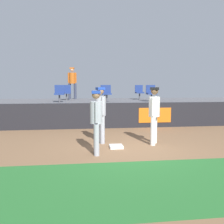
# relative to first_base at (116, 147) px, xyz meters

# --- Properties ---
(ground_plane) EXTENTS (60.00, 60.00, 0.00)m
(ground_plane) POSITION_rel_first_base_xyz_m (0.25, -0.17, -0.04)
(ground_plane) COLOR brown
(grass_foreground_strip) EXTENTS (18.00, 2.80, 0.01)m
(grass_foreground_strip) POSITION_rel_first_base_xyz_m (0.25, -2.85, -0.04)
(grass_foreground_strip) COLOR #26662B
(grass_foreground_strip) RESTS_ON ground_plane
(first_base) EXTENTS (0.40, 0.40, 0.08)m
(first_base) POSITION_rel_first_base_xyz_m (0.00, 0.00, 0.00)
(first_base) COLOR white
(first_base) RESTS_ON ground_plane
(player_fielder_home) EXTENTS (0.52, 0.50, 1.85)m
(player_fielder_home) POSITION_rel_first_base_xyz_m (1.29, 0.34, 1.03)
(player_fielder_home) COLOR white
(player_fielder_home) RESTS_ON ground_plane
(player_runner_visitor) EXTENTS (0.34, 0.49, 1.76)m
(player_runner_visitor) POSITION_rel_first_base_xyz_m (-0.65, -0.64, 0.98)
(player_runner_visitor) COLOR #9EA3AD
(player_runner_visitor) RESTS_ON ground_plane
(player_coach_visitor) EXTENTS (0.44, 0.50, 1.84)m
(player_coach_visitor) POSITION_rel_first_base_xyz_m (-0.41, 0.78, 1.03)
(player_coach_visitor) COLOR #9EA3AD
(player_coach_visitor) RESTS_ON ground_plane
(field_wall) EXTENTS (18.00, 0.26, 1.12)m
(field_wall) POSITION_rel_first_base_xyz_m (0.26, 3.64, 0.52)
(field_wall) COLOR black
(field_wall) RESTS_ON ground_plane
(bleacher_platform) EXTENTS (18.00, 4.80, 1.09)m
(bleacher_platform) POSITION_rel_first_base_xyz_m (0.25, 6.21, 0.50)
(bleacher_platform) COLOR #59595E
(bleacher_platform) RESTS_ON ground_plane
(seat_front_left) EXTENTS (0.47, 0.44, 0.84)m
(seat_front_left) POSITION_rel_first_base_xyz_m (-2.07, 5.08, 1.52)
(seat_front_left) COLOR #4C4C51
(seat_front_left) RESTS_ON bleacher_platform
(seat_front_center) EXTENTS (0.46, 0.44, 0.84)m
(seat_front_center) POSITION_rel_first_base_xyz_m (0.25, 5.08, 1.52)
(seat_front_center) COLOR #4C4C51
(seat_front_center) RESTS_ON bleacher_platform
(seat_back_right) EXTENTS (0.45, 0.44, 0.84)m
(seat_back_right) POSITION_rel_first_base_xyz_m (2.36, 6.88, 1.52)
(seat_back_right) COLOR #4C4C51
(seat_back_right) RESTS_ON bleacher_platform
(seat_back_left) EXTENTS (0.48, 0.44, 0.84)m
(seat_back_left) POSITION_rel_first_base_xyz_m (-1.82, 6.88, 1.52)
(seat_back_left) COLOR #4C4C51
(seat_back_left) RESTS_ON bleacher_platform
(seat_back_center) EXTENTS (0.46, 0.44, 0.84)m
(seat_back_center) POSITION_rel_first_base_xyz_m (0.34, 6.88, 1.52)
(seat_back_center) COLOR #4C4C51
(seat_back_center) RESTS_ON bleacher_platform
(seat_front_right) EXTENTS (0.48, 0.44, 0.84)m
(seat_front_right) POSITION_rel_first_base_xyz_m (2.55, 5.08, 1.52)
(seat_front_right) COLOR #4C4C51
(seat_front_right) RESTS_ON bleacher_platform
(spectator_hooded) EXTENTS (0.52, 0.41, 1.88)m
(spectator_hooded) POSITION_rel_first_base_xyz_m (-1.52, 7.95, 2.14)
(spectator_hooded) COLOR #33384C
(spectator_hooded) RESTS_ON bleacher_platform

